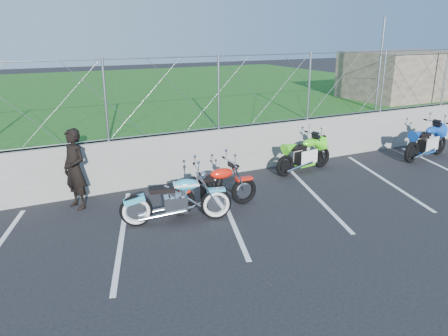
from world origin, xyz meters
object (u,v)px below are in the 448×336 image
cruiser_turquoise (178,201)px  person_standing (75,169)px  naked_orange (214,190)px  sportbike_green (305,156)px  sportbike_blue (427,143)px

cruiser_turquoise → person_standing: person_standing is taller
naked_orange → sportbike_green: 3.75m
person_standing → naked_orange: bearing=36.4°
cruiser_turquoise → sportbike_blue: size_ratio=1.04×
naked_orange → sportbike_green: size_ratio=1.06×
naked_orange → person_standing: bearing=152.7°
cruiser_turquoise → sportbike_blue: 8.81m
sportbike_green → sportbike_blue: (4.26, -0.64, 0.03)m
sportbike_blue → naked_orange: bearing=176.2°
cruiser_turquoise → sportbike_blue: cruiser_turquoise is taller
naked_orange → sportbike_blue: size_ratio=0.99×
sportbike_green → person_standing: person_standing is taller
naked_orange → person_standing: (-2.74, 1.51, 0.45)m
naked_orange → sportbike_green: bearing=22.3°
cruiser_turquoise → person_standing: (-1.76, 1.80, 0.45)m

